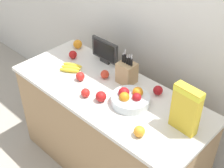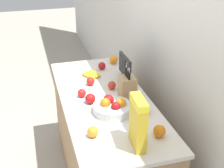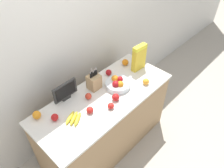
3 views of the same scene
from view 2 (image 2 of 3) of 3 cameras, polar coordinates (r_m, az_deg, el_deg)
wall_back at (r=2.49m, az=11.13°, el=7.82°), size 9.00×0.06×2.60m
counter at (r=2.72m, az=-1.23°, el=-10.60°), size 1.64×0.68×0.87m
knife_block at (r=2.47m, az=2.81°, el=-0.48°), size 0.13×0.12×0.29m
small_monitor at (r=2.76m, az=2.36°, el=3.19°), size 0.28×0.03×0.21m
cereal_box at (r=1.88m, az=4.81°, el=-6.76°), size 0.19×0.08×0.33m
fruit_bowl at (r=2.28m, az=0.02°, el=-4.24°), size 0.28×0.28×0.12m
banana_bunch at (r=2.84m, az=-3.78°, el=1.76°), size 0.21×0.19×0.04m
apple_rightmost at (r=2.50m, az=-5.54°, el=-1.65°), size 0.07×0.07×0.07m
apple_front at (r=2.68m, az=-3.96°, el=0.50°), size 0.07×0.07×0.07m
apple_by_knife_block at (r=2.28m, az=6.01°, el=-4.56°), size 0.07×0.07×0.07m
apple_leftmost at (r=2.98m, az=-1.87°, el=3.34°), size 0.07×0.07×0.07m
apple_middle at (r=2.61m, az=-0.03°, el=-0.21°), size 0.07×0.07×0.07m
apple_near_bananas at (r=2.40m, az=-3.99°, el=-2.69°), size 0.08×0.08×0.08m
orange_front_right at (r=2.05m, az=8.64°, el=-8.51°), size 0.08×0.08×0.08m
orange_mid_left at (r=3.10m, az=0.30°, el=4.46°), size 0.08×0.08×0.08m
orange_near_bowl at (r=2.03m, az=-3.54°, el=-8.72°), size 0.07×0.07×0.07m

